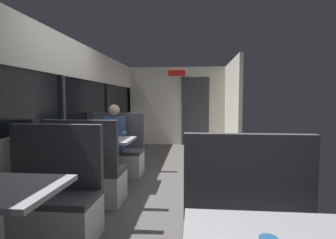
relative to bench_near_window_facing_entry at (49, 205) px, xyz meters
name	(u,v)px	position (x,y,z in m)	size (l,w,h in m)	color
ground_plane	(159,193)	(0.89, 1.39, -0.34)	(3.30, 9.20, 0.02)	#514F4C
carriage_window_panel_left	(62,116)	(-0.56, 1.39, 0.78)	(0.09, 8.48, 2.30)	beige
carriage_end_bulkhead	(179,107)	(0.95, 5.59, 0.81)	(2.90, 0.11, 2.30)	beige
carriage_aisle_panel_right	(232,107)	(2.34, 4.39, 0.82)	(0.08, 2.40, 2.30)	beige
bench_near_window_facing_entry	(49,205)	(0.00, 0.00, 0.00)	(0.95, 0.50, 1.10)	silver
dining_table_mid_window	(103,145)	(0.00, 1.60, 0.31)	(0.90, 0.70, 0.74)	#9E9EA3
bench_mid_window_facing_end	(86,178)	(0.00, 0.90, 0.00)	(0.95, 0.50, 1.10)	silver
bench_mid_window_facing_entry	(116,156)	(0.00, 2.30, 0.00)	(0.95, 0.50, 1.10)	silver
seated_passenger	(115,145)	(0.00, 2.23, 0.21)	(0.47, 0.55, 1.26)	#26262D
coffee_cup_secondary	(94,136)	(-0.13, 1.58, 0.46)	(0.07, 0.07, 0.09)	#26598C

